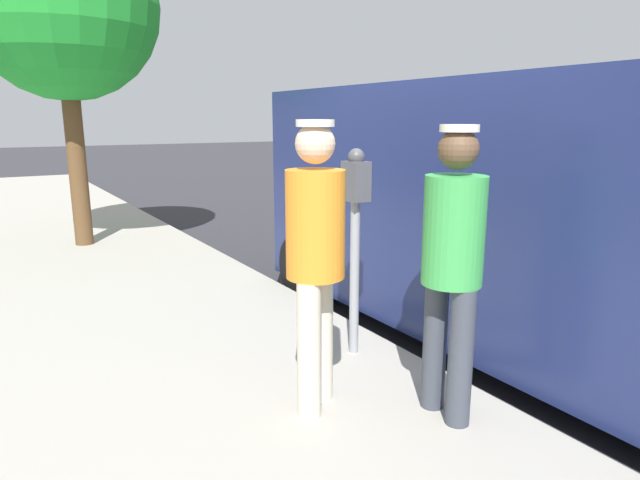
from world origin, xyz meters
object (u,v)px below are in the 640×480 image
street_tree (62,5)px  parked_van (533,210)px  parking_meter_near (355,217)px  pedestrian_in_green (452,257)px  pedestrian_in_orange (315,250)px

street_tree → parked_van: bearing=115.8°
parked_van → parking_meter_near: bearing=-13.9°
parking_meter_near → pedestrian_in_green: size_ratio=0.90×
pedestrian_in_green → street_tree: size_ratio=0.38×
pedestrian_in_green → parked_van: (-1.57, -0.64, 0.04)m
parking_meter_near → street_tree: street_tree is taller
parking_meter_near → parked_van: size_ratio=0.29×
pedestrian_in_orange → street_tree: size_ratio=0.39×
pedestrian_in_orange → pedestrian_in_green: size_ratio=1.02×
pedestrian_in_orange → parked_van: bearing=-175.9°
parking_meter_near → parked_van: 1.55m
parking_meter_near → pedestrian_in_orange: pedestrian_in_orange is taller
parking_meter_near → pedestrian_in_green: (0.07, 1.01, -0.06)m
street_tree → pedestrian_in_orange: bearing=94.4°
pedestrian_in_green → street_tree: bearing=-80.3°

